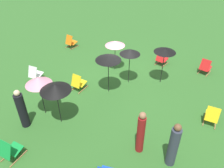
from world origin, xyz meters
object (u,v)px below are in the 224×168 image
umbrella_3 (38,81)px  person_0 (22,110)px  deckchair_0 (162,59)px  deckchair_1 (71,42)px  deckchair_2 (212,116)px  deckchair_9 (10,151)px  deckchair_5 (78,83)px  person_2 (141,133)px  umbrella_1 (55,87)px  umbrella_2 (165,50)px  umbrella_5 (108,58)px  umbrella_4 (130,52)px  umbrella_0 (115,43)px  person_1 (173,146)px  deckchair_3 (35,74)px  deckchair_6 (205,67)px

umbrella_3 → person_0: bearing=72.3°
deckchair_0 → deckchair_1: 5.77m
deckchair_2 → deckchair_9: bearing=39.2°
deckchair_0 → deckchair_5: (3.12, 3.82, 0.00)m
person_2 → umbrella_1: bearing=84.6°
deckchair_9 → umbrella_3: (0.32, -2.27, 1.26)m
umbrella_2 → umbrella_5: (2.09, 1.70, 0.01)m
deckchair_0 → umbrella_5: bearing=80.2°
deckchair_2 → umbrella_4: 4.37m
umbrella_0 → person_1: size_ratio=0.93×
person_1 → deckchair_5: bearing=170.4°
umbrella_4 → person_2: 4.20m
deckchair_9 → umbrella_4: (-2.16, -5.71, 1.33)m
deckchair_3 → deckchair_5: (-2.36, -0.16, 0.00)m
deckchair_2 → umbrella_5: size_ratio=0.44×
deckchair_2 → umbrella_4: bearing=-15.9°
umbrella_5 → person_0: umbrella_5 is taller
umbrella_2 → umbrella_5: bearing=39.2°
deckchair_9 → umbrella_4: size_ratio=0.45×
deckchair_6 → umbrella_0: umbrella_0 is taller
umbrella_1 → person_0: 1.63m
deckchair_5 → person_0: 2.99m
umbrella_2 → person_1: bearing=106.3°
umbrella_4 → umbrella_5: size_ratio=0.97×
deckchair_1 → umbrella_4: 5.36m
umbrella_0 → person_0: size_ratio=0.97×
deckchair_1 → umbrella_5: umbrella_5 is taller
umbrella_4 → deckchair_9: bearing=69.3°
umbrella_3 → umbrella_2: bearing=-134.0°
umbrella_2 → umbrella_1: bearing=54.3°
deckchair_6 → umbrella_5: 5.47m
person_0 → person_2: (-4.45, -0.56, 0.05)m
deckchair_1 → person_2: (-6.35, 6.04, 0.48)m
deckchair_3 → umbrella_4: size_ratio=0.45×
deckchair_0 → umbrella_4: size_ratio=0.47×
umbrella_1 → umbrella_2: bearing=-125.7°
deckchair_0 → deckchair_5: size_ratio=1.04×
deckchair_6 → umbrella_5: bearing=56.7°
person_1 → umbrella_0: bearing=146.4°
deckchair_5 → umbrella_3: size_ratio=0.46×
deckchair_9 → umbrella_2: size_ratio=0.44×
deckchair_3 → deckchair_6: (-7.78, -3.95, 0.00)m
person_1 → umbrella_4: bearing=143.0°
deckchair_1 → umbrella_0: size_ratio=0.51×
umbrella_4 → person_1: umbrella_4 is taller
deckchair_2 → deckchair_0: bearing=-49.6°
deckchair_9 → umbrella_1: umbrella_1 is taller
deckchair_2 → deckchair_3: (8.28, 0.21, 0.00)m
umbrella_2 → umbrella_3: size_ratio=1.05×
deckchair_9 → umbrella_4: umbrella_4 is taller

